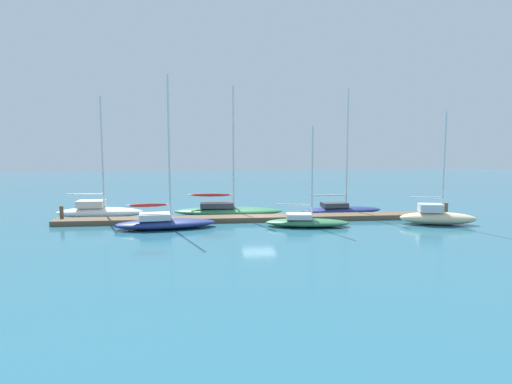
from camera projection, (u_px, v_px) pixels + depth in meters
The scene contains 11 objects.
ground_plane at pixel (259, 221), 34.95m from camera, with size 120.00×120.00×0.00m, color #286075.
dock_pier at pixel (259, 218), 34.93m from camera, with size 30.44×1.75×0.37m, color brown.
dock_piling_near_end at pixel (62, 214), 33.95m from camera, with size 0.28×0.28×1.26m, color brown.
dock_piling_far_end at pixel (446, 211), 35.80m from camera, with size 0.28×0.28×1.26m, color brown.
sailboat_0 at pixel (99, 211), 36.11m from camera, with size 6.88×2.10×9.61m.
sailboat_1 at pixel (164, 221), 31.71m from camera, with size 7.25×3.05×10.63m.
sailboat_2 at pixel (227, 209), 37.43m from camera, with size 9.11×3.22×10.53m.
sailboat_3 at pixel (306, 221), 32.44m from camera, with size 6.19×2.80×7.15m.
sailboat_4 at pixel (341, 208), 38.18m from camera, with size 7.03×2.53×10.39m.
sailboat_5 at pixel (437, 216), 33.27m from camera, with size 5.68×2.90×8.21m.
mooring_buoy_red at pixel (95, 208), 38.97m from camera, with size 0.67×0.67×0.67m, color red.
Camera 1 is at (-4.06, -34.25, 6.08)m, focal length 31.81 mm.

